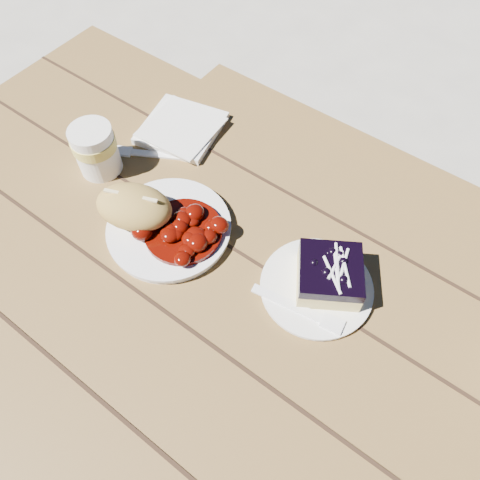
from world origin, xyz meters
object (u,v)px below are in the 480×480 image
Objects in this scene: blueberry_cake at (329,275)px; second_cup at (96,150)px; dessert_plate at (316,287)px; main_plate at (169,229)px; bread_roll at (134,207)px; picnic_table at (353,421)px.

second_cup reaches higher than blueberry_cake.
main_plate is at bearing -168.17° from dessert_plate.
bread_roll is at bearing 163.86° from blueberry_cake.
main_plate is 0.28m from dessert_plate.
main_plate is (-0.43, 0.04, 0.17)m from picnic_table.
picnic_table is 0.67m from second_cup.
blueberry_cake is 0.49m from second_cup.
second_cup is (-0.21, 0.04, 0.04)m from main_plate.
second_cup is (-0.47, -0.02, 0.04)m from dessert_plate.
second_cup is (-0.48, -0.04, 0.01)m from blueberry_cake.
picnic_table is 0.53m from bread_roll.
blueberry_cake reaches higher than dessert_plate.
second_cup reaches higher than main_plate.
blueberry_cake is at bearing 4.24° from second_cup.
bread_roll is 0.99× the size of blueberry_cake.
main_plate is at bearing 162.91° from blueberry_cake.
second_cup is at bearing -177.48° from dessert_plate.
picnic_table is at bearing -68.45° from blueberry_cake.
main_plate is at bearing -9.81° from second_cup.
blueberry_cake is (0.28, 0.07, 0.03)m from main_plate.
bread_roll is (-0.48, 0.02, 0.21)m from picnic_table.
bread_roll is 0.35m from blueberry_cake.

